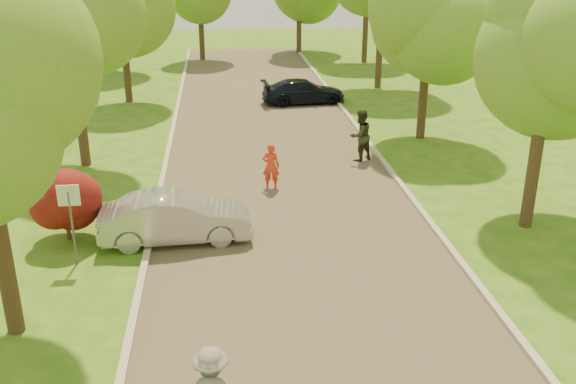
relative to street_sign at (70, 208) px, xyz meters
name	(u,v)px	position (x,y,z in m)	size (l,w,h in m)	color
ground	(323,338)	(5.80, -4.00, -1.56)	(100.00, 100.00, 0.00)	#2F6117
road	(284,197)	(5.80, 4.00, -1.56)	(8.00, 60.00, 0.01)	#4C4438
curb_left	(158,200)	(1.75, 4.00, -1.50)	(0.18, 60.00, 0.12)	#B2AD9E
curb_right	(405,190)	(9.85, 4.00, -1.50)	(0.18, 60.00, 0.12)	#B2AD9E
street_sign	(70,208)	(0.00, 0.00, 0.00)	(0.55, 0.06, 2.17)	#59595E
red_shrub	(65,203)	(-0.50, 1.50, -0.47)	(1.70, 1.70, 1.95)	#382619
tree_l_midb	(77,39)	(-1.01, 8.00, 3.02)	(4.30, 4.20, 6.62)	#382619
tree_r_mida	(562,33)	(12.82, 1.00, 3.97)	(5.13, 5.00, 7.95)	#382619
tree_r_midb	(434,19)	(12.40, 10.00, 3.32)	(4.51, 4.40, 7.01)	#382619
silver_sedan	(176,218)	(2.50, 1.11, -0.88)	(1.44, 4.14, 1.36)	#A6A7AB
dark_sedan	(303,91)	(8.10, 16.63, -0.95)	(1.71, 4.21, 1.22)	black
person_striped	(271,166)	(5.45, 4.83, -0.78)	(0.57, 0.38, 1.57)	red
person_olive	(360,136)	(9.02, 7.39, -0.59)	(0.95, 0.74, 1.94)	#272D1B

